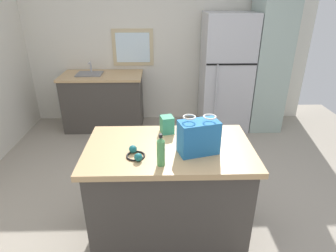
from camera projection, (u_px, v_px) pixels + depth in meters
ground at (175, 217)px, 2.92m from camera, size 6.42×6.42×0.00m
back_wall at (168, 47)px, 4.81m from camera, size 4.82×0.13×2.56m
kitchen_island at (169, 191)px, 2.56m from camera, size 1.40×0.83×0.93m
refrigerator at (225, 73)px, 4.59m from camera, size 0.76×0.74×1.85m
tall_cabinet at (268, 59)px, 4.51m from camera, size 0.52×0.66×2.29m
sink_counter at (104, 100)px, 4.76m from camera, size 1.30×0.69×1.10m
shopping_bag at (199, 137)px, 2.23m from camera, size 0.34×0.24×0.32m
small_box at (167, 125)px, 2.58m from camera, size 0.13×0.14×0.16m
bottle at (161, 151)px, 2.07m from camera, size 0.06×0.06×0.26m
ear_defenders at (136, 154)px, 2.21m from camera, size 0.20×0.20×0.06m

